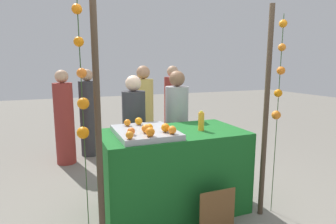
# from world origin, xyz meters

# --- Properties ---
(ground_plane) EXTENTS (24.00, 24.00, 0.00)m
(ground_plane) POSITION_xyz_m (0.00, 0.00, 0.00)
(ground_plane) COLOR gray
(stall_counter) EXTENTS (1.63, 0.89, 0.95)m
(stall_counter) POSITION_xyz_m (0.00, 0.00, 0.47)
(stall_counter) COLOR #196023
(stall_counter) RESTS_ON ground_plane
(orange_tray) EXTENTS (0.62, 0.75, 0.06)m
(orange_tray) POSITION_xyz_m (-0.34, -0.04, 0.98)
(orange_tray) COLOR #9EA0A5
(orange_tray) RESTS_ON stall_counter
(orange_0) EXTENTS (0.08, 0.08, 0.08)m
(orange_0) POSITION_xyz_m (-0.14, -0.33, 1.05)
(orange_0) COLOR orange
(orange_0) RESTS_ON orange_tray
(orange_1) EXTENTS (0.09, 0.09, 0.09)m
(orange_1) POSITION_xyz_m (-0.18, -0.23, 1.05)
(orange_1) COLOR orange
(orange_1) RESTS_ON orange_tray
(orange_2) EXTENTS (0.08, 0.08, 0.08)m
(orange_2) POSITION_xyz_m (-0.54, -0.22, 1.05)
(orange_2) COLOR orange
(orange_2) RESTS_ON orange_tray
(orange_3) EXTENTS (0.08, 0.08, 0.08)m
(orange_3) POSITION_xyz_m (-0.59, -0.36, 1.04)
(orange_3) COLOR orange
(orange_3) RESTS_ON orange_tray
(orange_4) EXTENTS (0.09, 0.09, 0.09)m
(orange_4) POSITION_xyz_m (-0.38, -0.19, 1.05)
(orange_4) COLOR orange
(orange_4) RESTS_ON orange_tray
(orange_5) EXTENTS (0.09, 0.09, 0.09)m
(orange_5) POSITION_xyz_m (-0.38, -0.34, 1.05)
(orange_5) COLOR orange
(orange_5) RESTS_ON orange_tray
(orange_6) EXTENTS (0.08, 0.08, 0.08)m
(orange_6) POSITION_xyz_m (-0.32, -0.12, 1.05)
(orange_6) COLOR orange
(orange_6) RESTS_ON orange_tray
(orange_7) EXTENTS (0.09, 0.09, 0.09)m
(orange_7) POSITION_xyz_m (-0.34, 0.21, 1.05)
(orange_7) COLOR orange
(orange_7) RESTS_ON orange_tray
(orange_8) EXTENTS (0.08, 0.08, 0.08)m
(orange_8) POSITION_xyz_m (-0.48, 0.20, 1.05)
(orange_8) COLOR orange
(orange_8) RESTS_ON orange_tray
(juice_bottle) EXTENTS (0.07, 0.07, 0.23)m
(juice_bottle) POSITION_xyz_m (0.32, -0.08, 1.05)
(juice_bottle) COLOR #FAA528
(juice_bottle) RESTS_ON stall_counter
(chalkboard_sign) EXTENTS (0.40, 0.03, 0.48)m
(chalkboard_sign) POSITION_xyz_m (0.23, -0.63, 0.23)
(chalkboard_sign) COLOR brown
(chalkboard_sign) RESTS_ON ground_plane
(vendor_left) EXTENTS (0.31, 0.31, 1.56)m
(vendor_left) POSITION_xyz_m (-0.26, 0.74, 0.73)
(vendor_left) COLOR #333338
(vendor_left) RESTS_ON ground_plane
(vendor_right) EXTENTS (0.32, 0.32, 1.61)m
(vendor_right) POSITION_xyz_m (0.35, 0.70, 0.75)
(vendor_right) COLOR #99999E
(vendor_right) RESTS_ON ground_plane
(crowd_person_0) EXTENTS (0.33, 0.33, 1.67)m
(crowd_person_0) POSITION_xyz_m (0.97, 2.34, 0.78)
(crowd_person_0) COLOR maroon
(crowd_person_0) RESTS_ON ground_plane
(crowd_person_1) EXTENTS (0.32, 0.32, 1.61)m
(crowd_person_1) POSITION_xyz_m (-1.12, 2.13, 0.75)
(crowd_person_1) COLOR maroon
(crowd_person_1) RESTS_ON ground_plane
(crowd_person_2) EXTENTS (0.32, 0.32, 1.61)m
(crowd_person_2) POSITION_xyz_m (-0.68, 2.44, 0.75)
(crowd_person_2) COLOR #333338
(crowd_person_2) RESTS_ON ground_plane
(crowd_person_3) EXTENTS (0.34, 0.34, 1.68)m
(crowd_person_3) POSITION_xyz_m (0.16, 1.70, 0.78)
(crowd_person_3) COLOR tan
(crowd_person_3) RESTS_ON ground_plane
(canopy_post_left) EXTENTS (0.06, 0.06, 2.32)m
(canopy_post_left) POSITION_xyz_m (-0.90, -0.48, 1.16)
(canopy_post_left) COLOR #473828
(canopy_post_left) RESTS_ON ground_plane
(canopy_post_right) EXTENTS (0.06, 0.06, 2.32)m
(canopy_post_right) POSITION_xyz_m (0.90, -0.48, 1.16)
(canopy_post_right) COLOR #473828
(canopy_post_right) RESTS_ON ground_plane
(garland_strand_left) EXTENTS (0.11, 0.11, 2.23)m
(garland_strand_left) POSITION_xyz_m (-1.02, -0.53, 1.52)
(garland_strand_left) COLOR #2D4C23
(garland_strand_left) RESTS_ON ground_plane
(garland_strand_right) EXTENTS (0.10, 0.11, 2.23)m
(garland_strand_right) POSITION_xyz_m (1.05, -0.48, 1.56)
(garland_strand_right) COLOR #2D4C23
(garland_strand_right) RESTS_ON ground_plane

